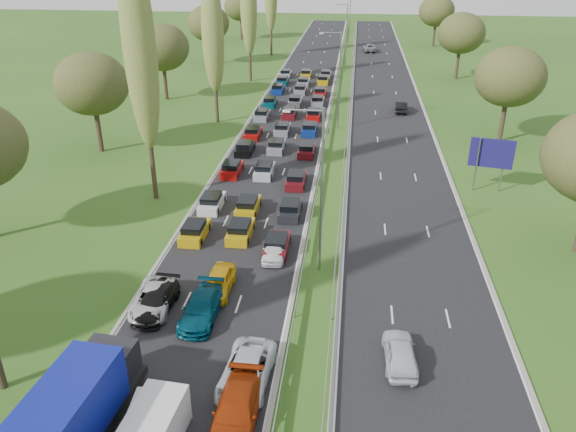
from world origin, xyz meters
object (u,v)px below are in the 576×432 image
(blue_lorry, at_px, (74,413))
(direction_sign, at_px, (491,156))
(near_car_3, at_px, (156,301))
(near_car_2, at_px, (153,299))

(blue_lorry, distance_m, direction_sign, 41.90)
(direction_sign, bearing_deg, near_car_3, -137.82)
(blue_lorry, relative_size, direction_sign, 1.82)
(near_car_3, distance_m, blue_lorry, 11.02)
(direction_sign, bearing_deg, blue_lorry, -126.69)
(near_car_2, bearing_deg, near_car_3, -46.22)
(near_car_2, relative_size, blue_lorry, 0.54)
(near_car_3, bearing_deg, near_car_2, 141.83)
(near_car_2, height_order, near_car_3, near_car_2)
(blue_lorry, height_order, direction_sign, direction_sign)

